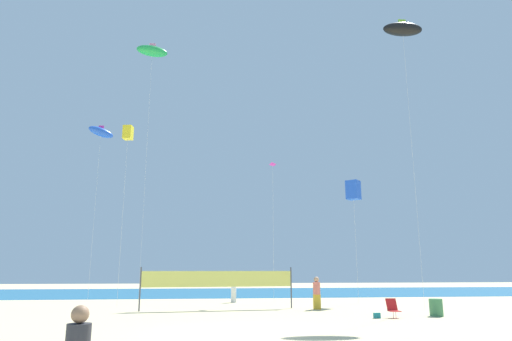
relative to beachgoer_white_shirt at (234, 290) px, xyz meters
name	(u,v)px	position (x,y,z in m)	size (l,w,h in m)	color
ground_plane	(238,333)	(-0.90, -15.32, -0.87)	(120.00, 120.00, 0.00)	beige
ocean_band	(215,292)	(-0.90, 14.37, -0.87)	(120.00, 20.00, 0.01)	#1E6B99
beachgoer_white_shirt	(234,290)	(0.00, 0.00, 0.00)	(0.37, 0.37, 1.63)	white
beachgoer_coral_shirt	(317,292)	(4.44, -6.11, 0.12)	(0.42, 0.42, 1.85)	gold
folding_beach_chair	(393,308)	(6.93, -11.01, -0.41)	(0.52, 0.65, 0.89)	red
trash_barrel	(436,307)	(9.37, -10.58, -0.45)	(0.65, 0.65, 0.84)	#3F7F4C
volleyball_net	(219,280)	(-1.28, -5.65, 0.77)	(8.88, 1.14, 2.40)	#4C4C51
beach_handbag	(377,316)	(6.05, -11.17, -0.75)	(0.32, 0.16, 0.25)	#19727A
kite_blue_box	(353,190)	(8.49, -1.75, 7.01)	(1.21, 1.21, 8.58)	silver
kite_blue_inflatable	(101,132)	(-10.73, 3.46, 12.32)	(2.21, 1.60, 13.76)	silver
kite_black_inflatable	(403,29)	(10.85, -6.47, 17.33)	(2.75, 1.18, 18.93)	silver
kite_magenta_diamond	(273,169)	(2.85, -0.17, 8.77)	(0.52, 0.53, 10.18)	silver
kite_green_inflatable	(152,51)	(-6.90, 2.66, 19.34)	(2.78, 1.72, 20.94)	silver
kite_yellow_box	(128,133)	(-7.47, -2.89, 10.39)	(0.67, 0.67, 11.76)	silver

